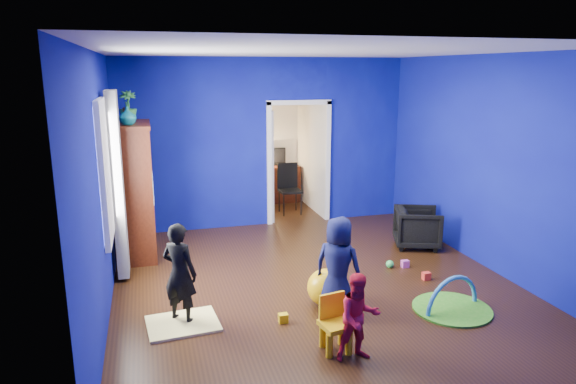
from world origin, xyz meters
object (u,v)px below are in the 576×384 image
object	(u,v)px
vase	(127,116)
folding_chair	(290,190)
crt_tv	(136,188)
armchair	(418,227)
hopper_ball	(326,287)
child_black	(180,273)
kid_chair	(336,327)
tv_armoire	(133,190)
play_mat	(452,309)
study_desk	(278,184)
toddler_red	(359,317)
child_navy	(338,267)

from	to	relation	value
vase	folding_chair	distance (m)	3.73
crt_tv	armchair	bearing A→B (deg)	-11.00
crt_tv	hopper_ball	distance (m)	3.26
child_black	kid_chair	bearing A→B (deg)	-176.96
child_black	tv_armoire	size ratio (longest dim) A/B	0.57
armchair	crt_tv	distance (m)	4.30
tv_armoire	hopper_ball	world-z (taller)	tv_armoire
kid_chair	play_mat	size ratio (longest dim) A/B	0.56
study_desk	child_black	bearing A→B (deg)	-115.74
toddler_red	tv_armoire	distance (m)	4.12
toddler_red	tv_armoire	world-z (taller)	tv_armoire
armchair	child_black	distance (m)	4.01
child_navy	folding_chair	bearing A→B (deg)	-55.23
play_mat	study_desk	size ratio (longest dim) A/B	1.01
study_desk	armchair	bearing A→B (deg)	-67.24
toddler_red	study_desk	bearing A→B (deg)	84.19
vase	kid_chair	xyz separation A→B (m)	(1.89, -3.03, -1.83)
toddler_red	tv_armoire	xyz separation A→B (m)	(-2.04, 3.53, 0.55)
toddler_red	kid_chair	size ratio (longest dim) A/B	1.72
study_desk	crt_tv	bearing A→B (deg)	-137.80
vase	crt_tv	xyz separation A→B (m)	(0.04, 0.30, -1.06)
armchair	child_black	bearing A→B (deg)	132.64
kid_chair	vase	bearing A→B (deg)	112.13
armchair	crt_tv	xyz separation A→B (m)	(-4.16, 0.81, 0.71)
study_desk	child_navy	bearing A→B (deg)	-96.89
play_mat	child_black	bearing A→B (deg)	169.38
vase	hopper_ball	size ratio (longest dim) A/B	0.56
toddler_red	vase	world-z (taller)	vase
toddler_red	child_navy	bearing A→B (deg)	82.54
vase	folding_chair	size ratio (longest dim) A/B	0.26
child_navy	toddler_red	xyz separation A→B (m)	(-0.14, -0.93, -0.14)
armchair	kid_chair	distance (m)	3.42
play_mat	child_navy	bearing A→B (deg)	168.42
kid_chair	folding_chair	bearing A→B (deg)	69.53
kid_chair	folding_chair	size ratio (longest dim) A/B	0.54
armchair	crt_tv	bearing A→B (deg)	99.65
study_desk	vase	bearing A→B (deg)	-134.98
play_mat	study_desk	bearing A→B (deg)	97.30
child_navy	tv_armoire	xyz separation A→B (m)	(-2.19, 2.61, 0.41)
toddler_red	armchair	bearing A→B (deg)	53.04
kid_chair	study_desk	xyz separation A→B (m)	(0.91, 5.84, 0.12)
child_navy	toddler_red	world-z (taller)	child_navy
tv_armoire	hopper_ball	bearing A→B (deg)	-47.76
tv_armoire	folding_chair	xyz separation A→B (m)	(2.81, 1.55, -0.52)
toddler_red	kid_chair	distance (m)	0.31
hopper_ball	kid_chair	world-z (taller)	kid_chair
play_mat	armchair	bearing A→B (deg)	71.21
folding_chair	child_navy	bearing A→B (deg)	-98.46
tv_armoire	study_desk	size ratio (longest dim) A/B	2.23
child_black	crt_tv	distance (m)	2.40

